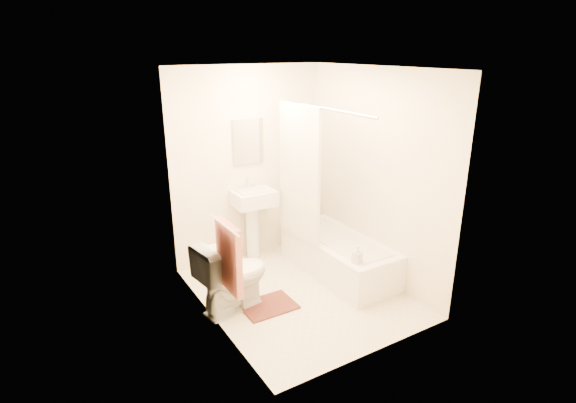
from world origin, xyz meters
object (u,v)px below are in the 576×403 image
bathtub (338,256)px  soap_bottle (357,255)px  bath_mat (268,306)px  sink (253,222)px  toilet (233,276)px

bathtub → soap_bottle: 0.71m
bath_mat → soap_bottle: 1.08m
bath_mat → sink: bearing=70.2°
bath_mat → toilet: bearing=153.0°
toilet → bathtub: bearing=-95.7°
bath_mat → soap_bottle: (0.87, -0.36, 0.52)m
toilet → bathtub: 1.42m
toilet → soap_bottle: 1.31m
sink → soap_bottle: size_ratio=5.25×
toilet → bath_mat: toilet is taller
sink → bath_mat: sink is taller
sink → bath_mat: 1.29m
bath_mat → soap_bottle: soap_bottle is taller
bathtub → soap_bottle: (-0.22, -0.60, 0.31)m
toilet → soap_bottle: bearing=-122.4°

